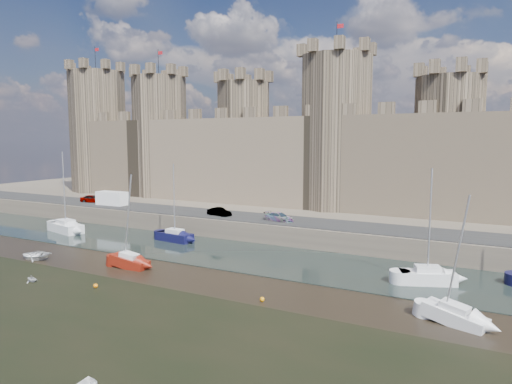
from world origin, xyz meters
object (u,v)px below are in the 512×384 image
car_1 (219,212)px  sailboat_2 (427,276)px  sailboat_1 (175,236)px  van (112,199)px  car_0 (92,199)px  sailboat_4 (129,261)px  sailboat_0 (66,227)px  car_2 (279,217)px  sailboat_5 (454,314)px

car_1 → sailboat_2: (28.56, -9.97, -2.26)m
sailboat_1 → van: bearing=164.9°
car_0 → sailboat_4: 33.46m
sailboat_0 → sailboat_1: bearing=21.8°
van → sailboat_1: bearing=-23.5°
car_1 → sailboat_0: 21.83m
sailboat_0 → sailboat_4: size_ratio=1.17×
car_2 → sailboat_5: size_ratio=0.43×
sailboat_1 → sailboat_0: bearing=-164.4°
car_1 → sailboat_0: (-19.60, -9.33, -2.23)m
sailboat_1 → sailboat_2: size_ratio=0.95×
car_1 → van: 20.72m
car_0 → sailboat_1: 25.03m
sailboat_0 → car_1: bearing=38.5°
car_1 → sailboat_2: sailboat_2 is taller
car_2 → car_1: bearing=100.2°
car_0 → sailboat_1: (23.54, -8.15, -2.37)m
car_1 → car_2: size_ratio=0.89×
van → sailboat_1: sailboat_1 is taller
car_1 → van: van is taller
car_1 → sailboat_2: size_ratio=0.34×
car_1 → sailboat_1: 7.52m
sailboat_2 → sailboat_0: bearing=158.0°
car_1 → sailboat_2: bearing=-99.3°
car_2 → sailboat_0: bearing=117.4°
sailboat_4 → sailboat_1: bearing=103.5°
car_0 → sailboat_4: size_ratio=0.40×
car_0 → sailboat_0: 12.78m
car_0 → sailboat_5: sailboat_5 is taller
car_0 → sailboat_4: (26.81, -19.87, -2.45)m
car_0 → sailboat_5: 60.91m
sailboat_5 → sailboat_1: bearing=178.1°
van → sailboat_2: bearing=-13.7°
car_2 → sailboat_2: (19.51, -10.16, -2.25)m
car_2 → sailboat_5: bearing=-120.7°
sailboat_5 → car_0: bearing=178.1°
car_0 → sailboat_2: bearing=-117.2°
van → sailboat_5: size_ratio=0.55×
car_0 → sailboat_1: sailboat_1 is taller
sailboat_0 → sailboat_4: bearing=-11.0°
car_2 → sailboat_1: (-11.56, -6.89, -2.30)m
car_0 → sailboat_0: bearing=-164.5°
sailboat_2 → van: bearing=146.6°
car_2 → sailboat_2: 22.11m
car_0 → sailboat_0: sailboat_0 is taller
car_2 → sailboat_4: (-8.29, -18.60, -2.37)m
van → sailboat_4: size_ratio=0.53×
sailboat_4 → sailboat_5: 30.70m
car_0 → sailboat_5: (57.51, -19.89, -2.47)m
van → sailboat_5: 55.62m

